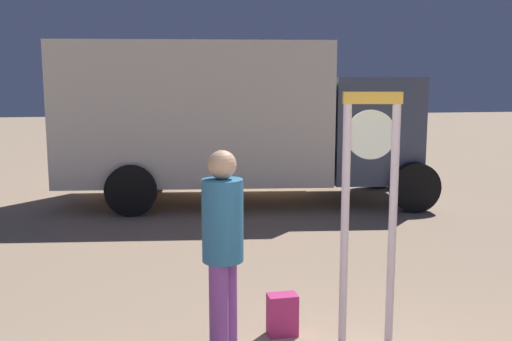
% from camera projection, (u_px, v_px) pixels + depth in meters
% --- Properties ---
extents(standing_clock, '(0.50, 0.19, 2.22)m').
position_uv_depth(standing_clock, '(370.00, 191.00, 4.82)').
color(standing_clock, white).
rests_on(standing_clock, ground_plane).
extents(person_near_clock, '(0.34, 0.34, 1.76)m').
position_uv_depth(person_near_clock, '(223.00, 245.00, 4.60)').
color(person_near_clock, '#834398').
rests_on(person_near_clock, ground_plane).
extents(backpack, '(0.27, 0.21, 0.39)m').
position_uv_depth(backpack, '(282.00, 315.00, 5.18)').
color(backpack, '#C02E6C').
rests_on(backpack, ground_plane).
extents(box_truck_near, '(7.21, 3.49, 3.04)m').
position_uv_depth(box_truck_near, '(230.00, 117.00, 10.99)').
color(box_truck_near, silver).
rests_on(box_truck_near, ground_plane).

